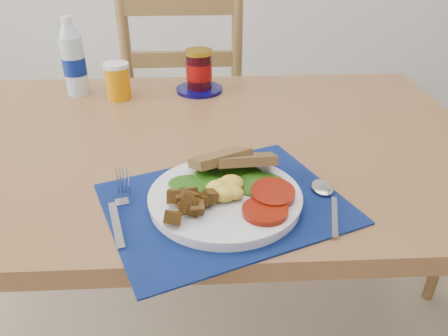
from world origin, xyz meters
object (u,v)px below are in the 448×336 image
at_px(water_bottle, 74,61).
at_px(jam_on_saucer, 199,73).
at_px(breakfast_plate, 222,195).
at_px(chair_far, 185,90).
at_px(juice_glass, 118,82).

height_order(water_bottle, jam_on_saucer, water_bottle).
distance_m(breakfast_plate, jam_on_saucer, 0.61).
height_order(chair_far, juice_glass, chair_far).
bearing_deg(chair_far, breakfast_plate, 95.32).
height_order(breakfast_plate, jam_on_saucer, jam_on_saucer).
height_order(breakfast_plate, water_bottle, water_bottle).
bearing_deg(breakfast_plate, jam_on_saucer, 75.52).
distance_m(chair_far, water_bottle, 0.56).
xyz_separation_m(breakfast_plate, jam_on_saucer, (-0.04, 0.61, 0.03)).
distance_m(juice_glass, jam_on_saucer, 0.24).
height_order(chair_far, jam_on_saucer, chair_far).
bearing_deg(chair_far, water_bottle, 53.55).
bearing_deg(water_bottle, chair_far, 53.97).
xyz_separation_m(chair_far, breakfast_plate, (0.10, -1.01, 0.17)).
bearing_deg(water_bottle, jam_on_saucer, 0.32).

